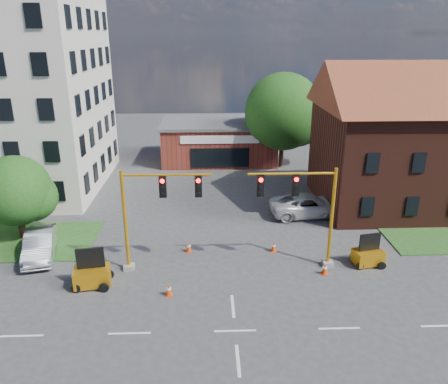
# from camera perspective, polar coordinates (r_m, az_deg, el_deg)

# --- Properties ---
(ground) EXTENTS (120.00, 120.00, 0.00)m
(ground) POSITION_cam_1_polar(r_m,az_deg,el_deg) (21.77, 1.47, -17.67)
(ground) COLOR #3B3C3E
(ground) RESTS_ON ground
(lane_markings) EXTENTS (60.00, 36.00, 0.01)m
(lane_markings) POSITION_cam_1_polar(r_m,az_deg,el_deg) (19.49, 2.05, -23.06)
(lane_markings) COLOR white
(lane_markings) RESTS_ON ground
(brick_shop) EXTENTS (12.40, 8.40, 4.30)m
(brick_shop) POSITION_cam_1_polar(r_m,az_deg,el_deg) (48.48, -0.68, 6.75)
(brick_shop) COLOR maroon
(brick_shop) RESTS_ON ground
(tree_large) EXTENTS (8.26, 7.87, 9.74)m
(tree_large) POSITION_cam_1_polar(r_m,az_deg,el_deg) (45.65, 8.22, 10.07)
(tree_large) COLOR #311C11
(tree_large) RESTS_ON ground
(tree_nw_front) EXTENTS (4.95, 4.71, 5.84)m
(tree_nw_front) POSITION_cam_1_polar(r_m,az_deg,el_deg) (32.08, -25.10, -0.05)
(tree_nw_front) COLOR #311C11
(tree_nw_front) RESTS_ON ground
(signal_mast_west) EXTENTS (5.30, 0.60, 6.20)m
(signal_mast_west) POSITION_cam_1_polar(r_m,az_deg,el_deg) (25.21, -9.23, -2.11)
(signal_mast_west) COLOR gray
(signal_mast_west) RESTS_ON ground
(signal_mast_east) EXTENTS (5.30, 0.60, 6.20)m
(signal_mast_east) POSITION_cam_1_polar(r_m,az_deg,el_deg) (25.61, 10.49, -1.83)
(signal_mast_east) COLOR gray
(signal_mast_east) RESTS_ON ground
(trailer_west) EXTENTS (2.13, 1.59, 2.22)m
(trailer_west) POSITION_cam_1_polar(r_m,az_deg,el_deg) (25.73, -16.84, -10.28)
(trailer_west) COLOR orange
(trailer_west) RESTS_ON ground
(trailer_east) EXTENTS (1.91, 1.46, 1.96)m
(trailer_east) POSITION_cam_1_polar(r_m,az_deg,el_deg) (28.16, 18.30, -7.87)
(trailer_east) COLOR orange
(trailer_east) RESTS_ON ground
(cone_a) EXTENTS (0.40, 0.40, 0.70)m
(cone_a) POSITION_cam_1_polar(r_m,az_deg,el_deg) (24.19, -7.23, -12.58)
(cone_a) COLOR #D83D0B
(cone_a) RESTS_ON ground
(cone_b) EXTENTS (0.40, 0.40, 0.70)m
(cone_b) POSITION_cam_1_polar(r_m,az_deg,el_deg) (28.43, -4.65, -7.18)
(cone_b) COLOR #D83D0B
(cone_b) RESTS_ON ground
(cone_c) EXTENTS (0.40, 0.40, 0.70)m
(cone_c) POSITION_cam_1_polar(r_m,az_deg,el_deg) (26.57, 13.03, -9.77)
(cone_c) COLOR #D83D0B
(cone_c) RESTS_ON ground
(cone_d) EXTENTS (0.40, 0.40, 0.70)m
(cone_d) POSITION_cam_1_polar(r_m,az_deg,el_deg) (28.56, 6.50, -7.12)
(cone_d) COLOR #D83D0B
(cone_d) RESTS_ON ground
(pickup_white) EXTENTS (6.25, 3.29, 1.67)m
(pickup_white) POSITION_cam_1_polar(r_m,az_deg,el_deg) (34.26, 11.08, -1.70)
(pickup_white) COLOR white
(pickup_white) RESTS_ON ground
(sedan_silver_front) EXTENTS (2.79, 5.13, 1.61)m
(sedan_silver_front) POSITION_cam_1_polar(r_m,az_deg,el_deg) (29.97, -22.93, -6.34)
(sedan_silver_front) COLOR #B3B4BB
(sedan_silver_front) RESTS_ON ground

